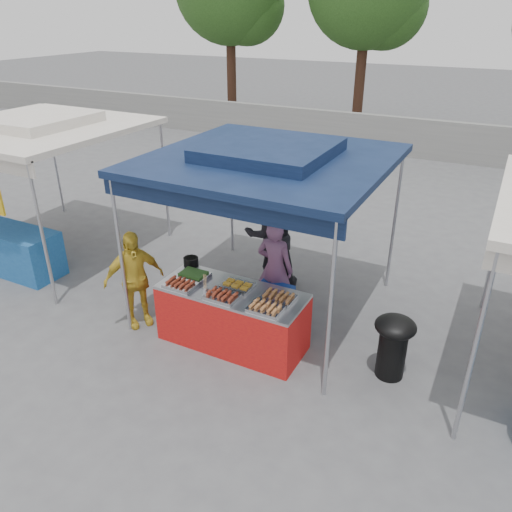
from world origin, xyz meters
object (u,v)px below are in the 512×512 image
at_px(vendor_table, 232,317).
at_px(customer_person, 134,279).
at_px(wok_burner, 393,342).
at_px(vendor_woman, 275,269).
at_px(cooking_pot, 191,262).
at_px(helper_man, 272,234).

xyz_separation_m(vendor_table, customer_person, (-1.49, -0.21, 0.31)).
height_order(wok_burner, vendor_woman, vendor_woman).
distance_m(cooking_pot, wok_burner, 3.02).
relative_size(vendor_woman, customer_person, 1.05).
bearing_deg(vendor_table, cooking_pot, 158.51).
bearing_deg(vendor_table, wok_burner, 8.92).
distance_m(vendor_table, customer_person, 1.54).
distance_m(cooking_pot, vendor_woman, 1.23).
relative_size(vendor_table, vendor_woman, 1.29).
height_order(vendor_table, vendor_woman, vendor_woman).
distance_m(vendor_table, vendor_woman, 1.02).
bearing_deg(vendor_woman, customer_person, 35.08).
height_order(helper_man, customer_person, helper_man).
relative_size(cooking_pot, vendor_woman, 0.14).
xyz_separation_m(vendor_table, helper_man, (-0.25, 1.75, 0.50)).
bearing_deg(cooking_pot, helper_man, 65.68).
distance_m(vendor_table, helper_man, 1.83).
bearing_deg(customer_person, vendor_woman, -21.00).
height_order(vendor_table, customer_person, customer_person).
height_order(cooking_pot, helper_man, helper_man).
bearing_deg(helper_man, vendor_table, 63.06).
bearing_deg(helper_man, vendor_woman, 83.48).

